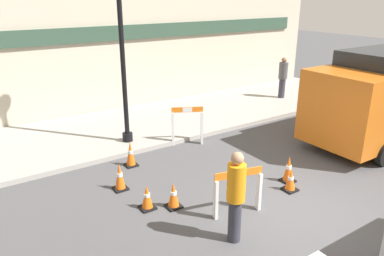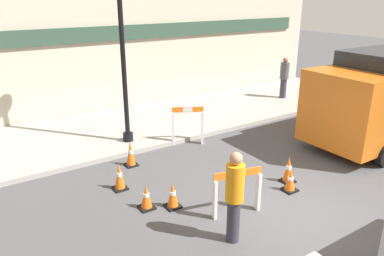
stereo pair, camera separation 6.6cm
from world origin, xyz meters
name	(u,v)px [view 1 (the left image)]	position (x,y,z in m)	size (l,w,h in m)	color
ground_plane	(309,213)	(0.00, 0.00, 0.00)	(60.00, 60.00, 0.00)	#4C4C4F
sidewalk_slab	(154,121)	(0.00, 6.50, 0.06)	(18.00, 3.99, 0.13)	#9E9B93
storefront_facade	(124,34)	(0.00, 8.57, 2.75)	(18.00, 0.22, 5.50)	#BCB29E
streetlamp_post	(120,16)	(-1.52, 5.24, 3.55)	(0.44, 0.44, 5.33)	black
barricade_0	(238,190)	(-1.21, 0.79, 0.53)	(1.00, 0.36, 0.95)	white
barricade_1	(187,124)	(-0.06, 4.35, 0.60)	(0.85, 0.52, 1.12)	white
traffic_cone_0	(147,197)	(-2.60, 1.93, 0.25)	(0.30, 0.30, 0.53)	black
traffic_cone_1	(120,177)	(-2.74, 2.97, 0.30)	(0.30, 0.30, 0.63)	black
traffic_cone_2	(131,154)	(-2.02, 3.94, 0.32)	(0.30, 0.30, 0.66)	black
traffic_cone_3	(173,195)	(-2.13, 1.68, 0.27)	(0.30, 0.30, 0.56)	black
traffic_cone_4	(291,180)	(0.36, 0.85, 0.24)	(0.30, 0.30, 0.51)	black
traffic_cone_5	(288,169)	(0.63, 1.17, 0.31)	(0.30, 0.30, 0.63)	black
person_worker	(236,194)	(-1.80, 0.17, 0.92)	(0.42, 0.42, 1.69)	#33333D
person_pedestrian	(283,76)	(5.62, 6.14, 0.99)	(0.45, 0.45, 1.61)	#33333D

